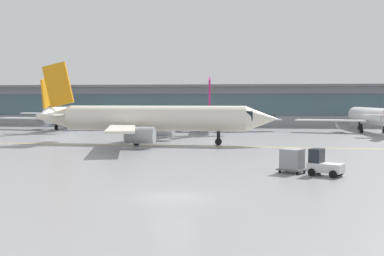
% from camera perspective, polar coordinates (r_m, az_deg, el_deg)
% --- Properties ---
extents(ground_plane, '(400.00, 400.00, 0.00)m').
position_cam_1_polar(ground_plane, '(29.40, -2.21, -8.21)').
color(ground_plane, gray).
extents(taxiway_centreline_stripe, '(109.91, 5.21, 0.01)m').
position_cam_1_polar(taxiway_centreline_stripe, '(62.97, -4.71, -2.07)').
color(taxiway_centreline_stripe, yellow).
rests_on(taxiway_centreline_stripe, ground_plane).
extents(terminal_concourse, '(190.82, 11.00, 9.60)m').
position_cam_1_polar(terminal_concourse, '(116.65, 4.51, 2.80)').
color(terminal_concourse, '#9EA3A8').
rests_on(terminal_concourse, ground_plane).
extents(gate_airplane_1, '(28.42, 30.55, 10.13)m').
position_cam_1_polar(gate_airplane_1, '(101.26, -14.47, 1.57)').
color(gate_airplane_1, white).
rests_on(gate_airplane_1, ground_plane).
extents(gate_airplane_2, '(27.68, 29.88, 9.89)m').
position_cam_1_polar(gate_airplane_2, '(92.82, 2.05, 1.48)').
color(gate_airplane_2, white).
rests_on(gate_airplane_2, ground_plane).
extents(gate_airplane_3, '(27.86, 29.94, 9.93)m').
position_cam_1_polar(gate_airplane_3, '(94.57, 20.48, 1.32)').
color(gate_airplane_3, white).
rests_on(gate_airplane_3, ground_plane).
extents(taxiing_regional_jet, '(33.99, 31.61, 11.27)m').
position_cam_1_polar(taxiing_regional_jet, '(64.81, -4.75, 1.07)').
color(taxiing_regional_jet, silver).
rests_on(taxiing_regional_jet, ground_plane).
extents(baggage_tug, '(2.95, 2.55, 2.10)m').
position_cam_1_polar(baggage_tug, '(38.83, 15.30, -4.19)').
color(baggage_tug, silver).
rests_on(baggage_tug, ground_plane).
extents(cargo_dolly_lead, '(2.62, 2.43, 1.94)m').
position_cam_1_polar(cargo_dolly_lead, '(39.81, 11.81, -3.72)').
color(cargo_dolly_lead, '#595B60').
rests_on(cargo_dolly_lead, ground_plane).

